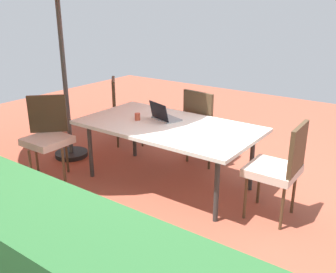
{
  "coord_description": "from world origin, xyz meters",
  "views": [
    {
      "loc": [
        -2.33,
        3.23,
        2.0
      ],
      "look_at": [
        0.0,
        0.0,
        0.58
      ],
      "focal_mm": 40.12,
      "sensor_mm": 36.0,
      "label": 1
    }
  ],
  "objects_px": {
    "dining_table": "(168,128)",
    "cup": "(137,117)",
    "chair_west": "(279,166)",
    "chair_south": "(205,123)",
    "laptop": "(164,116)",
    "chair_southeast": "(125,107)",
    "chair_northeast": "(48,134)"
  },
  "relations": [
    {
      "from": "dining_table",
      "to": "cup",
      "type": "distance_m",
      "value": 0.4
    },
    {
      "from": "dining_table",
      "to": "chair_west",
      "type": "bearing_deg",
      "value": -179.99
    },
    {
      "from": "chair_south",
      "to": "cup",
      "type": "height_order",
      "value": "chair_south"
    },
    {
      "from": "chair_south",
      "to": "laptop",
      "type": "xyz_separation_m",
      "value": [
        0.17,
        0.65,
        0.21
      ]
    },
    {
      "from": "chair_west",
      "to": "chair_southeast",
      "type": "bearing_deg",
      "value": -107.48
    },
    {
      "from": "chair_northeast",
      "to": "chair_west",
      "type": "bearing_deg",
      "value": -29.38
    },
    {
      "from": "chair_west",
      "to": "laptop",
      "type": "distance_m",
      "value": 1.45
    },
    {
      "from": "chair_west",
      "to": "chair_south",
      "type": "height_order",
      "value": "same"
    },
    {
      "from": "chair_southeast",
      "to": "cup",
      "type": "distance_m",
      "value": 1.23
    },
    {
      "from": "chair_west",
      "to": "laptop",
      "type": "bearing_deg",
      "value": -96.39
    },
    {
      "from": "chair_west",
      "to": "cup",
      "type": "xyz_separation_m",
      "value": [
        1.67,
        0.08,
        0.21
      ]
    },
    {
      "from": "laptop",
      "to": "cup",
      "type": "xyz_separation_m",
      "value": [
        0.24,
        0.18,
        -0.01
      ]
    },
    {
      "from": "dining_table",
      "to": "chair_south",
      "type": "bearing_deg",
      "value": -92.42
    },
    {
      "from": "chair_northeast",
      "to": "dining_table",
      "type": "bearing_deg",
      "value": -15.4
    },
    {
      "from": "chair_northeast",
      "to": "cup",
      "type": "height_order",
      "value": "chair_northeast"
    },
    {
      "from": "chair_northeast",
      "to": "laptop",
      "type": "bearing_deg",
      "value": -8.59
    },
    {
      "from": "chair_southeast",
      "to": "laptop",
      "type": "height_order",
      "value": "chair_southeast"
    },
    {
      "from": "chair_southeast",
      "to": "chair_northeast",
      "type": "distance_m",
      "value": 1.41
    },
    {
      "from": "chair_southeast",
      "to": "chair_south",
      "type": "distance_m",
      "value": 1.33
    },
    {
      "from": "chair_southeast",
      "to": "chair_south",
      "type": "xyz_separation_m",
      "value": [
        -1.33,
        -0.04,
        0.0
      ]
    },
    {
      "from": "chair_southeast",
      "to": "dining_table",
      "type": "bearing_deg",
      "value": -161.71
    },
    {
      "from": "chair_northeast",
      "to": "laptop",
      "type": "height_order",
      "value": "chair_northeast"
    },
    {
      "from": "dining_table",
      "to": "laptop",
      "type": "xyz_separation_m",
      "value": [
        0.14,
        -0.11,
        0.09
      ]
    },
    {
      "from": "dining_table",
      "to": "chair_northeast",
      "type": "bearing_deg",
      "value": 29.37
    },
    {
      "from": "chair_southeast",
      "to": "chair_south",
      "type": "relative_size",
      "value": 1.0
    },
    {
      "from": "chair_west",
      "to": "laptop",
      "type": "height_order",
      "value": "chair_west"
    },
    {
      "from": "chair_northeast",
      "to": "cup",
      "type": "distance_m",
      "value": 1.08
    },
    {
      "from": "chair_southeast",
      "to": "laptop",
      "type": "relative_size",
      "value": 2.57
    },
    {
      "from": "chair_south",
      "to": "chair_west",
      "type": "bearing_deg",
      "value": 155.91
    },
    {
      "from": "chair_northeast",
      "to": "chair_south",
      "type": "relative_size",
      "value": 1.0
    },
    {
      "from": "chair_northeast",
      "to": "chair_south",
      "type": "xyz_separation_m",
      "value": [
        -1.27,
        -1.45,
        0.0
      ]
    },
    {
      "from": "dining_table",
      "to": "cup",
      "type": "xyz_separation_m",
      "value": [
        0.38,
        0.08,
        0.09
      ]
    }
  ]
}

